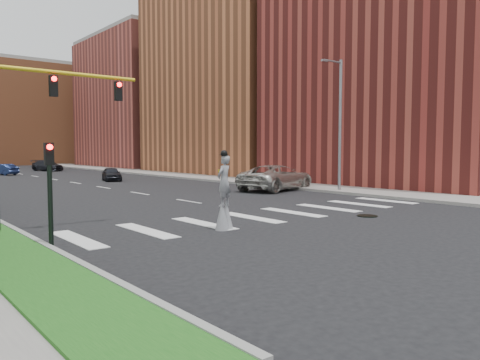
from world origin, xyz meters
The scene contains 15 objects.
ground_plane centered at (0.00, 0.00, 0.00)m, with size 160.00×160.00×0.00m, color black.
sidewalk_right centered at (12.50, 25.00, 0.09)m, with size 5.00×90.00×0.18m, color gray.
manhole centered at (3.00, -2.00, 0.02)m, with size 0.90×0.90×0.04m, color black.
building_near centered at (22.00, 8.00, 11.00)m, with size 16.00×20.00×22.00m, color maroon.
building_mid centered at (22.00, 30.00, 12.00)m, with size 16.00×22.00×24.00m, color #AB5C35.
building_far centered at (22.00, 54.00, 10.00)m, with size 16.00×22.00×20.00m, color #A3463C.
building_backdrop centered at (6.00, 78.00, 9.00)m, with size 26.00×14.00×18.00m, color #AB5C35.
streetlight centered at (10.90, 6.00, 4.90)m, with size 2.05×0.20×9.00m.
traffic_signal centered at (-9.78, 3.00, 4.15)m, with size 5.30×0.23×6.20m.
secondary_signal centered at (-10.30, -0.50, 1.95)m, with size 0.25×0.21×3.23m.
stilt_performer centered at (-4.00, -0.59, 1.23)m, with size 0.82×0.69×2.99m.
suv_crossing centered at (8.79, 9.91, 0.91)m, with size 3.03×6.56×1.82m, color beige.
car_near centered at (3.55, 26.48, 0.64)m, with size 1.50×3.73×1.27m, color black.
car_mid centered at (-2.02, 42.66, 0.62)m, with size 1.31×3.76×1.24m, color #16244F.
car_far centered at (4.64, 48.93, 0.71)m, with size 2.00×4.92×1.43m, color black.
Camera 1 is at (-14.59, -14.46, 3.09)m, focal length 35.00 mm.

